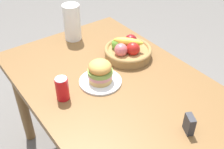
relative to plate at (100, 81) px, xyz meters
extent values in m
cube|color=brown|center=(0.08, 0.06, -0.03)|extent=(1.40, 0.90, 0.04)
cylinder|color=brown|center=(-0.54, -0.31, -0.40)|extent=(0.07, 0.07, 0.71)
cylinder|color=brown|center=(-0.54, 0.43, -0.40)|extent=(0.07, 0.07, 0.71)
cylinder|color=white|center=(0.00, 0.00, 0.00)|extent=(0.23, 0.23, 0.01)
cylinder|color=#DBAD60|center=(0.00, 0.00, 0.02)|extent=(0.13, 0.13, 0.03)
cylinder|color=pink|center=(0.00, 0.00, 0.05)|extent=(0.13, 0.13, 0.02)
cylinder|color=#84A84C|center=(0.00, 0.00, 0.07)|extent=(0.14, 0.14, 0.02)
ellipsoid|color=#DF9F4D|center=(0.00, 0.00, 0.10)|extent=(0.12, 0.12, 0.07)
cylinder|color=red|center=(0.00, -0.22, 0.05)|extent=(0.07, 0.07, 0.12)
cylinder|color=silver|center=(0.00, -0.22, 0.12)|extent=(0.06, 0.06, 0.00)
cylinder|color=#9E7542|center=(-0.11, 0.28, 0.02)|extent=(0.28, 0.28, 0.05)
torus|color=#9E7542|center=(-0.11, 0.28, 0.04)|extent=(0.29, 0.29, 0.02)
sphere|color=red|center=(-0.06, 0.28, 0.07)|extent=(0.08, 0.08, 0.08)
sphere|color=gold|center=(-0.10, 0.31, 0.07)|extent=(0.07, 0.07, 0.07)
sphere|color=maroon|center=(-0.15, 0.33, 0.07)|extent=(0.08, 0.08, 0.08)
sphere|color=#6BAD38|center=(-0.16, 0.24, 0.07)|extent=(0.08, 0.08, 0.08)
sphere|color=#D16066|center=(-0.10, 0.21, 0.07)|extent=(0.08, 0.08, 0.08)
ellipsoid|color=yellow|center=(-0.11, 0.27, 0.10)|extent=(0.17, 0.16, 0.06)
cylinder|color=white|center=(-0.50, 0.12, 0.11)|extent=(0.11, 0.11, 0.24)
cube|color=#333338|center=(0.52, 0.12, 0.04)|extent=(0.07, 0.05, 0.09)
camera|label=1|loc=(1.00, -0.65, 0.95)|focal=45.14mm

